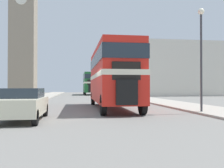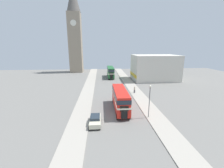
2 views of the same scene
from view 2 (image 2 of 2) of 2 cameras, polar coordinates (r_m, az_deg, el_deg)
ground_plane at (r=27.78m, az=2.19°, el=-12.29°), size 120.00×120.00×0.00m
sidewalk_right at (r=29.24m, az=15.72°, el=-11.31°), size 3.50×120.00×0.12m
sidewalk_left at (r=27.87m, az=-12.07°, el=-12.39°), size 3.50×120.00×0.12m
double_decker_bus at (r=29.81m, az=3.20°, el=-5.29°), size 2.44×10.43×4.12m
bus_distant at (r=61.21m, az=-0.56°, el=4.84°), size 2.40×10.25×4.29m
car_parked_near at (r=25.10m, az=-6.42°, el=-13.49°), size 1.75×4.09×1.44m
pedestrian_walking at (r=40.88m, az=8.58°, el=-2.00°), size 0.37×0.37×1.82m
street_lamp at (r=26.65m, az=14.15°, el=-4.69°), size 0.36×0.36×5.86m
church_tower at (r=77.35m, az=-14.02°, el=19.66°), size 6.28×6.28×40.08m
shop_building_block at (r=59.14m, az=15.93°, el=6.04°), size 16.34×11.51×9.32m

